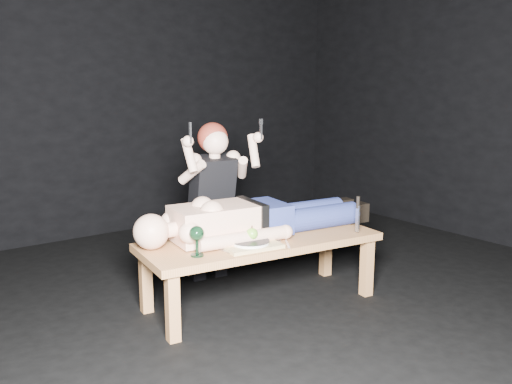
% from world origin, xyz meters
% --- Properties ---
extents(ground, '(5.00, 5.00, 0.00)m').
position_xyz_m(ground, '(0.00, 0.00, 0.00)').
color(ground, black).
rests_on(ground, ground).
extents(back_wall, '(5.00, 0.00, 5.00)m').
position_xyz_m(back_wall, '(0.00, 2.50, 1.50)').
color(back_wall, black).
rests_on(back_wall, ground).
extents(table, '(1.64, 0.78, 0.45)m').
position_xyz_m(table, '(-0.07, 0.21, 0.23)').
color(table, '#A56F41').
rests_on(table, ground).
extents(lying_man, '(1.72, 0.72, 0.28)m').
position_xyz_m(lying_man, '(-0.01, 0.31, 0.59)').
color(lying_man, '#D5A58F').
rests_on(lying_man, table).
extents(kneeling_woman, '(0.73, 0.80, 1.21)m').
position_xyz_m(kneeling_woman, '(-0.09, 0.82, 0.60)').
color(kneeling_woman, black).
rests_on(kneeling_woman, ground).
extents(serving_tray, '(0.38, 0.30, 0.02)m').
position_xyz_m(serving_tray, '(-0.24, 0.09, 0.46)').
color(serving_tray, tan).
rests_on(serving_tray, table).
extents(plate, '(0.26, 0.26, 0.02)m').
position_xyz_m(plate, '(-0.24, 0.09, 0.48)').
color(plate, white).
rests_on(plate, serving_tray).
extents(apple, '(0.08, 0.08, 0.08)m').
position_xyz_m(apple, '(-0.22, 0.10, 0.53)').
color(apple, '#4DA41F').
rests_on(apple, plate).
extents(goblet, '(0.10, 0.10, 0.18)m').
position_xyz_m(goblet, '(-0.60, 0.13, 0.54)').
color(goblet, black).
rests_on(goblet, table).
extents(fork_flat, '(0.03, 0.17, 0.01)m').
position_xyz_m(fork_flat, '(-0.42, 0.11, 0.45)').
color(fork_flat, '#B2B2B7').
rests_on(fork_flat, table).
extents(knife_flat, '(0.10, 0.15, 0.01)m').
position_xyz_m(knife_flat, '(-0.02, 0.00, 0.45)').
color(knife_flat, '#B2B2B7').
rests_on(knife_flat, table).
extents(spoon_flat, '(0.11, 0.15, 0.01)m').
position_xyz_m(spoon_flat, '(-0.06, 0.14, 0.45)').
color(spoon_flat, '#B2B2B7').
rests_on(spoon_flat, table).
extents(carving_knife, '(0.04, 0.04, 0.25)m').
position_xyz_m(carving_knife, '(0.53, -0.08, 0.58)').
color(carving_knife, '#B2B2B7').
rests_on(carving_knife, table).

